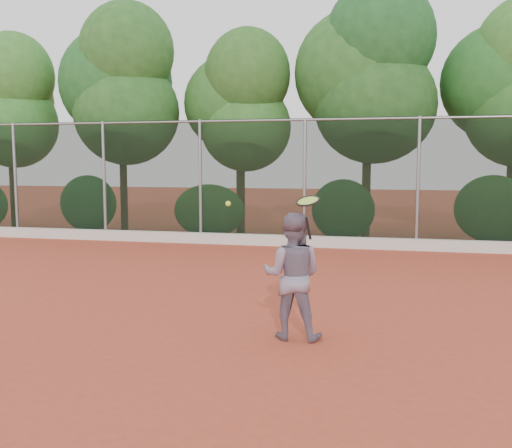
# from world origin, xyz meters

# --- Properties ---
(ground) EXTENTS (80.00, 80.00, 0.00)m
(ground) POSITION_xyz_m (0.00, 0.00, 0.00)
(ground) COLOR #AB3E28
(ground) RESTS_ON ground
(concrete_curb) EXTENTS (24.00, 0.20, 0.30)m
(concrete_curb) POSITION_xyz_m (0.00, 6.82, 0.15)
(concrete_curb) COLOR beige
(concrete_curb) RESTS_ON ground
(tennis_player) EXTENTS (0.82, 0.64, 1.67)m
(tennis_player) POSITION_xyz_m (1.01, -1.27, 0.83)
(tennis_player) COLOR slate
(tennis_player) RESTS_ON ground
(chainlink_fence) EXTENTS (24.09, 0.09, 3.50)m
(chainlink_fence) POSITION_xyz_m (-0.00, 7.00, 1.86)
(chainlink_fence) COLOR black
(chainlink_fence) RESTS_ON ground
(foliage_backdrop) EXTENTS (23.70, 3.63, 7.55)m
(foliage_backdrop) POSITION_xyz_m (-0.55, 8.98, 4.40)
(foliage_backdrop) COLOR #3D2D17
(foliage_backdrop) RESTS_ON ground
(tennis_racket) EXTENTS (0.40, 0.39, 0.57)m
(tennis_racket) POSITION_xyz_m (1.23, -1.47, 1.80)
(tennis_racket) COLOR black
(tennis_racket) RESTS_ON ground
(tennis_ball_in_flight) EXTENTS (0.07, 0.07, 0.07)m
(tennis_ball_in_flight) POSITION_xyz_m (0.08, -1.07, 1.76)
(tennis_ball_in_flight) COLOR #E3F036
(tennis_ball_in_flight) RESTS_ON ground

